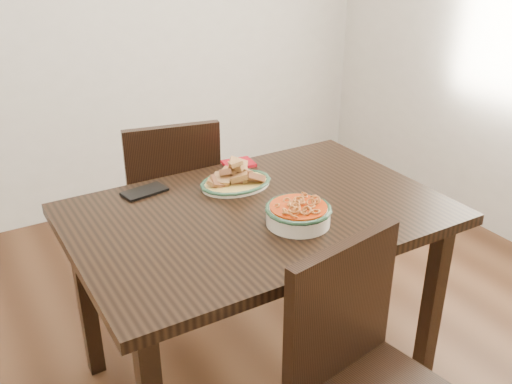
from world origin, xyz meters
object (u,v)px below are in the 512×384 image
chair_far (172,198)px  chair_near (365,375)px  dining_table (259,231)px  noodle_bowl (298,212)px  smartphone (145,192)px  fish_plate (236,175)px

chair_far → chair_near: size_ratio=1.00×
dining_table → chair_near: bearing=-91.9°
noodle_bowl → smartphone: size_ratio=1.39×
dining_table → chair_far: chair_far is taller
chair_far → fish_plate: 0.59m
chair_near → fish_plate: 0.90m
chair_near → noodle_bowl: chair_near is taller
chair_far → smartphone: chair_far is taller
dining_table → noodle_bowl: noodle_bowl is taller
noodle_bowl → smartphone: 0.61m
chair_near → chair_far: bearing=81.3°
dining_table → fish_plate: bearing=83.3°
smartphone → chair_far: bearing=47.1°
fish_plate → noodle_bowl: (0.03, -0.37, -0.00)m
noodle_bowl → chair_near: bearing=-99.7°
dining_table → chair_far: size_ratio=1.48×
fish_plate → smartphone: (-0.33, 0.12, -0.04)m
chair_near → dining_table: bearing=78.4°
chair_near → smartphone: size_ratio=5.43×
chair_far → chair_near: same height
smartphone → chair_near: bearing=-83.1°
chair_near → fish_plate: bearing=77.2°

